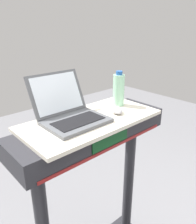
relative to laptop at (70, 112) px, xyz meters
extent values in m
cylinder|color=#28282D|center=(0.44, -0.05, -0.63)|extent=(0.07, 0.07, 0.90)
cube|color=#28282D|center=(0.10, -0.05, -0.12)|extent=(0.90, 0.28, 0.11)
cube|color=#0C3F19|center=(0.10, -0.20, -0.12)|extent=(0.24, 0.01, 0.06)
cube|color=maroon|center=(0.10, -0.20, -0.17)|extent=(0.81, 0.00, 0.02)
cube|color=beige|center=(0.10, -0.05, -0.06)|extent=(0.74, 0.36, 0.02)
cube|color=#515459|center=(0.00, -0.05, -0.04)|extent=(0.31, 0.23, 0.02)
cube|color=black|center=(0.00, -0.07, -0.03)|extent=(0.25, 0.12, 0.00)
cube|color=#515459|center=(0.00, 0.11, 0.07)|extent=(0.31, 0.10, 0.21)
cube|color=white|center=(0.00, 0.10, 0.08)|extent=(0.27, 0.08, 0.18)
ellipsoid|color=#B2B2B7|center=(0.25, -0.09, -0.03)|extent=(0.10, 0.12, 0.03)
cylinder|color=#9EDBB2|center=(0.36, -0.01, 0.05)|extent=(0.07, 0.07, 0.19)
cylinder|color=#2659A5|center=(0.36, -0.01, 0.15)|extent=(0.04, 0.04, 0.02)
camera|label=1|loc=(-0.62, -0.89, 0.42)|focal=36.43mm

